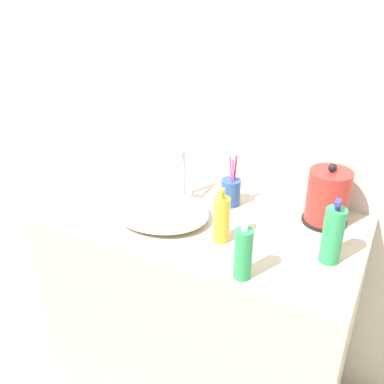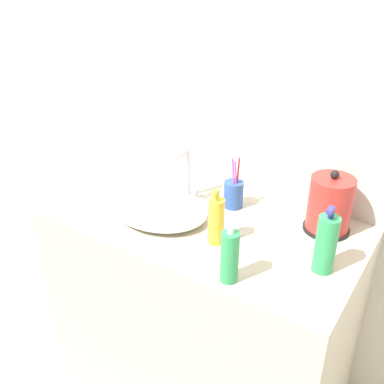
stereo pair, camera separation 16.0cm
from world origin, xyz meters
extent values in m
cube|color=beige|center=(0.00, 0.63, 1.30)|extent=(6.00, 0.04, 2.60)
cube|color=#B7AD99|center=(0.00, 0.30, 0.44)|extent=(1.14, 0.61, 0.88)
ellipsoid|color=white|center=(-0.15, 0.24, 0.90)|extent=(0.37, 0.30, 0.05)
cylinder|color=silver|center=(-0.15, 0.43, 0.98)|extent=(0.02, 0.02, 0.20)
cylinder|color=silver|center=(-0.15, 0.36, 1.07)|extent=(0.02, 0.13, 0.02)
cylinder|color=silver|center=(-0.11, 0.43, 0.90)|extent=(0.02, 0.02, 0.04)
cylinder|color=black|center=(0.40, 0.48, 0.88)|extent=(0.16, 0.16, 0.01)
cylinder|color=#B22D28|center=(0.40, 0.48, 0.98)|extent=(0.15, 0.15, 0.20)
sphere|color=black|center=(0.40, 0.48, 1.09)|extent=(0.03, 0.03, 0.03)
cylinder|color=#2D519E|center=(0.05, 0.45, 0.93)|extent=(0.07, 0.07, 0.10)
cylinder|color=#E5333F|center=(0.06, 0.46, 1.00)|extent=(0.02, 0.02, 0.16)
cylinder|color=#B24CCC|center=(0.06, 0.44, 0.99)|extent=(0.01, 0.02, 0.15)
cylinder|color=#B24CCC|center=(0.05, 0.44, 1.00)|extent=(0.02, 0.01, 0.16)
cylinder|color=#2D9956|center=(0.46, 0.26, 0.97)|extent=(0.06, 0.06, 0.18)
cylinder|color=#333399|center=(0.46, 0.26, 1.07)|extent=(0.02, 0.02, 0.02)
cube|color=#333399|center=(0.46, 0.25, 1.09)|extent=(0.02, 0.04, 0.01)
cylinder|color=gold|center=(0.11, 0.21, 0.96)|extent=(0.05, 0.05, 0.16)
cylinder|color=gold|center=(0.11, 0.21, 1.05)|extent=(0.02, 0.02, 0.02)
cube|color=gold|center=(0.11, 0.20, 1.07)|extent=(0.01, 0.03, 0.01)
cylinder|color=#2D9956|center=(0.25, 0.06, 0.96)|extent=(0.05, 0.05, 0.16)
cylinder|color=white|center=(0.25, 0.06, 1.05)|extent=(0.02, 0.02, 0.02)
cone|color=white|center=(0.25, 0.06, 1.07)|extent=(0.02, 0.02, 0.02)
camera|label=1|loc=(0.60, -0.96, 1.73)|focal=42.00mm
camera|label=2|loc=(0.74, -0.88, 1.73)|focal=42.00mm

